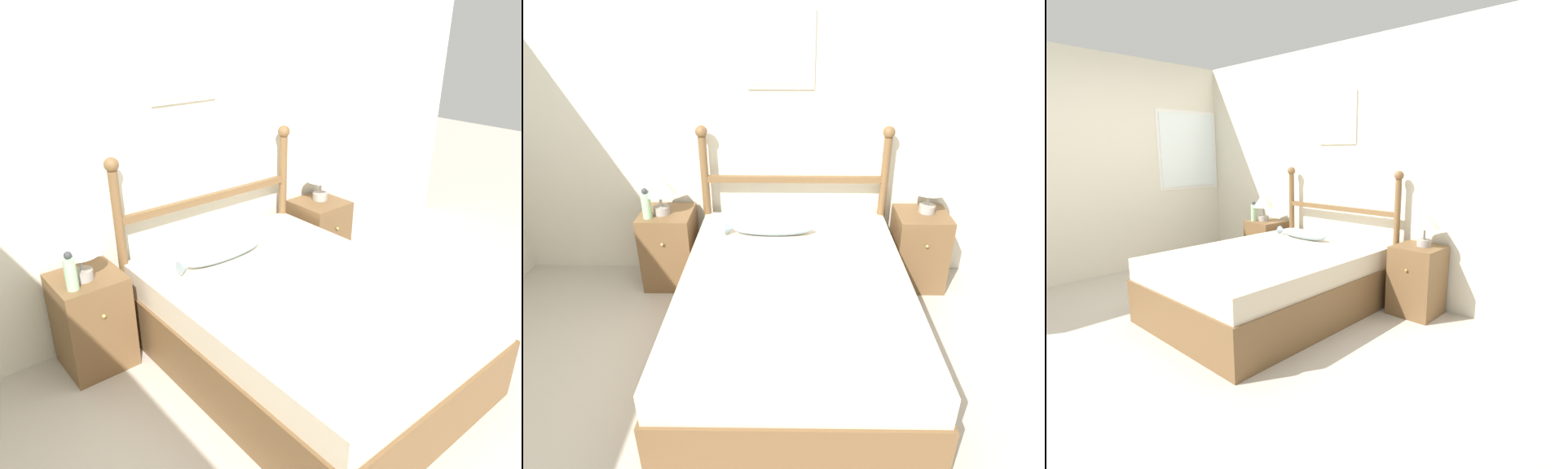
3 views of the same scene
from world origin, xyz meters
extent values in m
plane|color=#B7AD9E|center=(0.00, 0.00, 0.00)|extent=(16.00, 16.00, 0.00)
cube|color=beige|center=(0.00, 1.73, 1.27)|extent=(6.40, 0.06, 2.55)
cube|color=beige|center=(0.10, 1.69, 1.80)|extent=(0.49, 0.02, 0.53)
cube|color=beige|center=(0.10, 1.68, 1.80)|extent=(0.43, 0.01, 0.47)
cube|color=beige|center=(-2.13, 0.00, 1.27)|extent=(0.06, 6.40, 2.55)
cube|color=white|center=(-2.10, 1.25, 1.47)|extent=(0.01, 0.88, 1.03)
cube|color=white|center=(-2.09, 1.25, 1.47)|extent=(0.01, 0.80, 0.95)
cube|color=brown|center=(0.21, 0.63, 0.19)|extent=(1.47, 2.01, 0.38)
cube|color=beige|center=(0.21, 0.63, 0.47)|extent=(1.43, 1.97, 0.19)
cylinder|color=brown|center=(-0.50, 1.60, 0.60)|extent=(0.06, 0.06, 1.20)
sphere|color=brown|center=(-0.50, 1.60, 1.23)|extent=(0.09, 0.09, 0.09)
cylinder|color=brown|center=(0.91, 1.60, 0.60)|extent=(0.06, 0.06, 1.20)
sphere|color=brown|center=(0.91, 1.60, 1.23)|extent=(0.09, 0.09, 0.09)
cube|color=brown|center=(0.21, 1.60, 0.86)|extent=(1.40, 0.04, 0.05)
cube|color=brown|center=(-0.80, 1.47, 0.31)|extent=(0.40, 0.40, 0.63)
sphere|color=tan|center=(-0.80, 1.26, 0.45)|extent=(0.02, 0.02, 0.02)
cube|color=brown|center=(1.21, 1.47, 0.31)|extent=(0.40, 0.40, 0.63)
sphere|color=tan|center=(1.21, 1.26, 0.45)|extent=(0.02, 0.02, 0.02)
cylinder|color=gray|center=(-0.82, 1.45, 0.66)|extent=(0.13, 0.13, 0.06)
cylinder|color=gray|center=(-0.82, 1.45, 0.74)|extent=(0.02, 0.02, 0.11)
cone|color=beige|center=(-0.82, 1.45, 0.88)|extent=(0.24, 0.24, 0.16)
cylinder|color=gray|center=(1.24, 1.50, 0.66)|extent=(0.13, 0.13, 0.06)
cylinder|color=gray|center=(1.24, 1.50, 0.74)|extent=(0.02, 0.02, 0.11)
cone|color=beige|center=(1.24, 1.50, 0.88)|extent=(0.24, 0.24, 0.16)
cylinder|color=#99C699|center=(-0.91, 1.37, 0.73)|extent=(0.07, 0.07, 0.20)
sphere|color=#333338|center=(-0.91, 1.37, 0.85)|extent=(0.05, 0.05, 0.05)
ellipsoid|color=#8499A3|center=(0.05, 1.21, 0.62)|extent=(0.59, 0.13, 0.10)
cone|color=#8499A3|center=(-0.27, 1.21, 0.62)|extent=(0.06, 0.09, 0.09)
camera|label=1|loc=(-1.70, -1.25, 2.10)|focal=35.00mm
camera|label=2|loc=(0.17, -1.84, 2.11)|focal=32.00mm
camera|label=3|loc=(2.84, -1.79, 1.45)|focal=28.00mm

